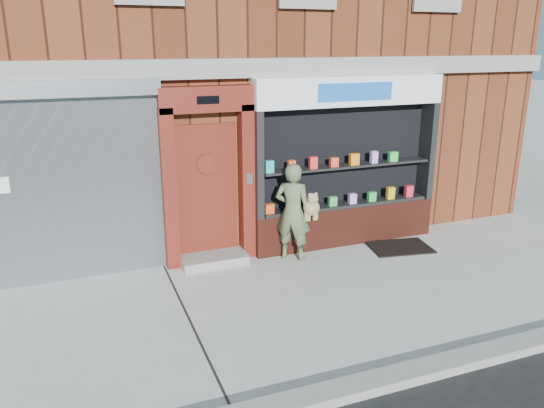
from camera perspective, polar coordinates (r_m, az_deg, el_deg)
ground at (r=7.73m, az=2.58°, el=-10.30°), size 80.00×80.00×0.00m
curb at (r=6.08m, az=11.18°, el=-18.34°), size 60.00×0.30×0.12m
building at (r=12.59m, az=-8.81°, el=18.93°), size 12.00×8.16×8.00m
shutter_bay at (r=8.40m, az=-22.07°, el=3.21°), size 3.10×0.30×3.04m
red_door_bay at (r=8.64m, az=-6.85°, el=2.93°), size 1.52×0.58×2.90m
pharmacy_bay at (r=9.52m, az=7.96°, el=3.69°), size 3.50×0.41×3.00m
woman at (r=8.83m, az=2.38°, el=-0.81°), size 0.77×0.69×1.67m
doormat at (r=9.82m, az=13.56°, el=-4.53°), size 1.19×0.92×0.03m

